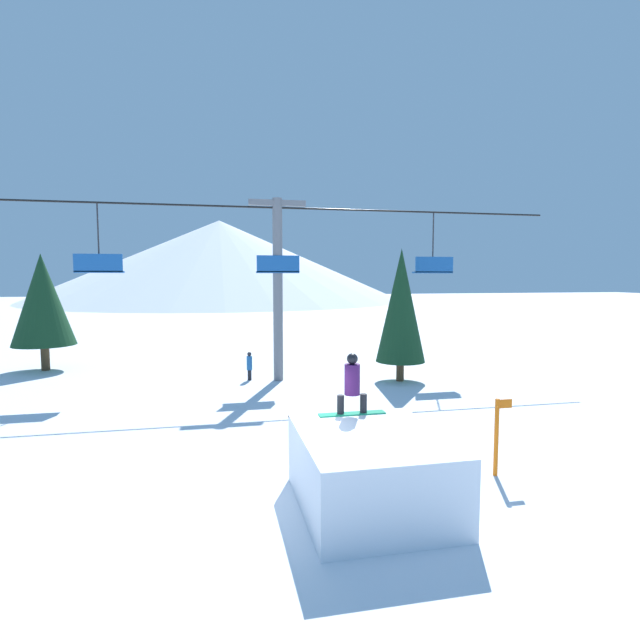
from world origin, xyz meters
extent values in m
plane|color=white|center=(0.00, 0.00, 0.00)|extent=(220.00, 220.00, 0.00)
cone|color=silver|center=(0.00, 85.82, 7.40)|extent=(67.69, 67.69, 14.81)
cube|color=white|center=(1.48, -0.90, 0.73)|extent=(2.72, 3.35, 1.46)
cube|color=silver|center=(1.48, 0.73, 1.43)|extent=(2.72, 0.10, 0.06)
cube|color=#1E9E6B|center=(1.49, 0.50, 1.47)|extent=(1.49, 0.26, 0.03)
cylinder|color=black|center=(1.23, 0.50, 1.69)|extent=(0.15, 0.15, 0.41)
cylinder|color=black|center=(1.75, 0.50, 1.69)|extent=(0.15, 0.15, 0.41)
cylinder|color=#471956|center=(1.49, 0.50, 2.24)|extent=(0.34, 0.34, 0.67)
sphere|color=black|center=(1.49, 0.50, 2.69)|extent=(0.24, 0.24, 0.24)
cylinder|color=slate|center=(1.27, 11.34, 3.88)|extent=(0.41, 0.41, 7.75)
cube|color=slate|center=(1.27, 11.34, 7.55)|extent=(2.40, 0.24, 0.24)
cylinder|color=black|center=(1.27, 11.34, 7.35)|extent=(24.98, 0.08, 0.08)
cylinder|color=#28282D|center=(-5.80, 11.34, 6.00)|extent=(0.06, 0.06, 2.70)
cube|color=#195199|center=(-5.80, 11.34, 4.65)|extent=(1.80, 0.44, 0.08)
cube|color=#195199|center=(-5.80, 11.16, 5.00)|extent=(1.80, 0.08, 0.70)
cylinder|color=#28282D|center=(1.27, 11.34, 6.00)|extent=(0.06, 0.06, 2.70)
cube|color=#195199|center=(1.27, 11.34, 4.65)|extent=(1.80, 0.44, 0.08)
cube|color=#195199|center=(1.27, 11.16, 5.00)|extent=(1.80, 0.08, 0.70)
cylinder|color=#28282D|center=(8.35, 11.34, 6.00)|extent=(0.06, 0.06, 2.70)
cube|color=#195199|center=(8.35, 11.34, 4.65)|extent=(1.80, 0.44, 0.08)
cube|color=#195199|center=(8.35, 11.16, 5.00)|extent=(1.80, 0.08, 0.70)
cylinder|color=#4C3823|center=(6.36, 10.09, 0.42)|extent=(0.33, 0.33, 0.84)
cone|color=#14381E|center=(6.36, 10.09, 3.25)|extent=(2.09, 2.09, 4.81)
cylinder|color=#4C3823|center=(-9.31, 15.93, 0.61)|extent=(0.38, 0.38, 1.21)
cone|color=#14381E|center=(-9.31, 15.93, 3.38)|extent=(2.84, 2.84, 4.34)
cylinder|color=orange|center=(4.71, -0.01, 0.88)|extent=(0.10, 0.10, 1.76)
cube|color=orange|center=(4.89, -0.01, 1.64)|extent=(0.36, 0.02, 0.20)
cylinder|color=black|center=(0.05, 11.59, 0.23)|extent=(0.17, 0.17, 0.45)
cylinder|color=#1E5693|center=(0.05, 11.59, 0.75)|extent=(0.24, 0.24, 0.60)
sphere|color=#232328|center=(0.05, 11.59, 1.14)|extent=(0.18, 0.18, 0.18)
camera|label=1|loc=(-1.46, -9.83, 4.48)|focal=28.00mm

